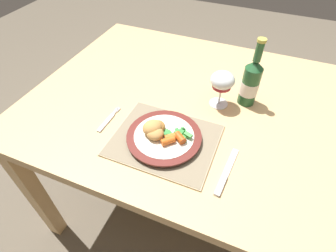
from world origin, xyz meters
TOP-DOWN VIEW (x-y plane):
  - ground_plane at (0.00, 0.00)m, footprint 6.00×6.00m
  - dining_table at (0.00, 0.00)m, footprint 1.21×0.96m
  - placemat at (-0.01, -0.23)m, footprint 0.33×0.27m
  - dinner_plate at (-0.01, -0.23)m, footprint 0.24×0.24m
  - breaded_croquettes at (-0.04, -0.24)m, footprint 0.09×0.10m
  - green_beans_pile at (0.03, -0.22)m, footprint 0.10×0.07m
  - glazed_carrots at (0.03, -0.25)m, footprint 0.08×0.07m
  - fork at (-0.23, -0.23)m, footprint 0.02×0.13m
  - table_knife at (0.21, -0.29)m, footprint 0.03×0.18m
  - wine_glass at (0.11, 0.01)m, footprint 0.09×0.09m
  - bottle at (0.20, 0.07)m, footprint 0.06×0.06m

SIDE VIEW (x-z plane):
  - ground_plane at x=0.00m, z-range 0.00..0.00m
  - dining_table at x=0.00m, z-range 0.28..1.02m
  - fork at x=-0.23m, z-range 0.74..0.75m
  - table_knife at x=0.21m, z-range 0.74..0.75m
  - placemat at x=-0.01m, z-range 0.74..0.75m
  - dinner_plate at x=-0.01m, z-range 0.75..0.77m
  - green_beans_pile at x=0.03m, z-range 0.76..0.78m
  - glazed_carrots at x=0.03m, z-range 0.77..0.79m
  - breaded_croquettes at x=-0.04m, z-range 0.76..0.81m
  - bottle at x=0.20m, z-range 0.70..0.96m
  - wine_glass at x=0.11m, z-range 0.77..0.91m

